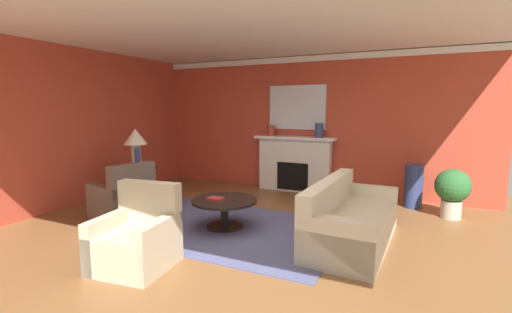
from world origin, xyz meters
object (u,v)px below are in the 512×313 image
at_px(potted_plant, 452,189).
at_px(armchair_near_window, 123,200).
at_px(sofa, 350,222).
at_px(side_table, 138,183).
at_px(fireplace, 294,165).
at_px(vase_tall_corner, 414,186).
at_px(mantel_mirror, 297,107).
at_px(coffee_table, 224,206).
at_px(table_lamp, 136,140).
at_px(armchair_facing_fireplace, 137,241).
at_px(vase_on_side_table, 138,159).
at_px(vase_mantel_left, 271,131).
at_px(vase_mantel_right, 319,130).

bearing_deg(potted_plant, armchair_near_window, -154.22).
relative_size(sofa, side_table, 3.04).
bearing_deg(fireplace, armchair_near_window, -121.63).
bearing_deg(vase_tall_corner, mantel_mirror, 170.20).
height_order(coffee_table, table_lamp, table_lamp).
xyz_separation_m(armchair_near_window, armchair_facing_fireplace, (1.53, -1.27, 0.00)).
relative_size(vase_on_side_table, potted_plant, 0.48).
relative_size(vase_on_side_table, vase_tall_corner, 0.50).
bearing_deg(potted_plant, side_table, -163.87).
xyz_separation_m(sofa, table_lamp, (-4.10, 0.28, 0.93)).
relative_size(mantel_mirror, vase_tall_corner, 1.59).
xyz_separation_m(coffee_table, table_lamp, (-2.24, 0.50, 0.89)).
xyz_separation_m(vase_mantel_left, potted_plant, (3.58, -0.67, -0.84)).
height_order(vase_mantel_right, potted_plant, vase_mantel_right).
bearing_deg(side_table, potted_plant, 16.13).
height_order(armchair_near_window, side_table, armchair_near_window).
relative_size(armchair_near_window, potted_plant, 1.14).
relative_size(armchair_near_window, vase_mantel_left, 4.23).
bearing_deg(potted_plant, armchair_facing_fireplace, -133.09).
xyz_separation_m(fireplace, vase_tall_corner, (2.43, -0.30, -0.17)).
distance_m(mantel_mirror, vase_on_side_table, 3.51).
height_order(armchair_near_window, table_lamp, table_lamp).
bearing_deg(sofa, coffee_table, -173.47).
xyz_separation_m(vase_on_side_table, vase_mantel_right, (2.79, 2.36, 0.47)).
relative_size(side_table, table_lamp, 0.93).
relative_size(vase_on_side_table, vase_mantel_right, 1.33).
height_order(armchair_near_window, vase_mantel_left, vase_mantel_left).
relative_size(armchair_facing_fireplace, potted_plant, 1.14).
xyz_separation_m(armchair_near_window, vase_tall_corner, (4.35, 2.81, 0.10)).
distance_m(armchair_near_window, vase_tall_corner, 5.18).
distance_m(vase_on_side_table, vase_tall_corner, 5.15).
distance_m(armchair_facing_fireplace, coffee_table, 1.61).
distance_m(armchair_near_window, side_table, 0.95).
relative_size(sofa, vase_mantel_right, 7.06).
height_order(vase_on_side_table, vase_tall_corner, vase_on_side_table).
bearing_deg(vase_mantel_right, mantel_mirror, 162.82).
distance_m(vase_mantel_left, potted_plant, 3.74).
height_order(side_table, table_lamp, table_lamp).
distance_m(fireplace, vase_on_side_table, 3.30).
height_order(vase_on_side_table, potted_plant, vase_on_side_table).
relative_size(armchair_near_window, vase_mantel_right, 3.15).
distance_m(fireplace, vase_mantel_left, 0.93).
height_order(armchair_near_window, potted_plant, armchair_near_window).
relative_size(coffee_table, table_lamp, 1.33).
distance_m(sofa, vase_tall_corner, 2.39).
relative_size(table_lamp, potted_plant, 0.90).
xyz_separation_m(armchair_near_window, potted_plant, (4.95, 2.39, 0.19)).
bearing_deg(sofa, armchair_facing_fireplace, -139.26).
distance_m(fireplace, armchair_near_window, 3.66).
bearing_deg(table_lamp, potted_plant, 16.13).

